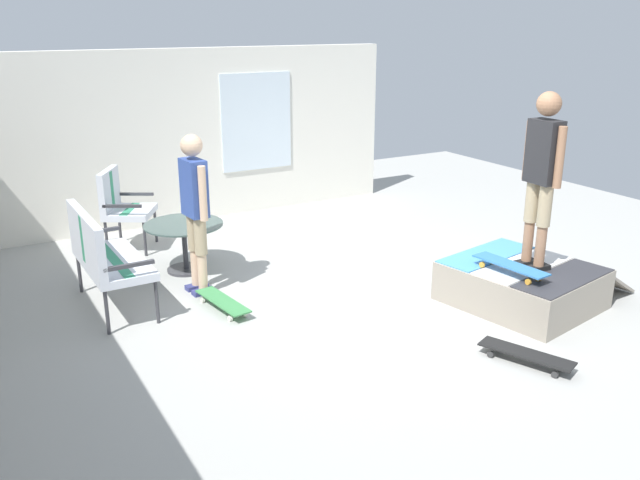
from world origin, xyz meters
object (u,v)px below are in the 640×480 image
Objects in this scene: skate_ramp at (523,284)px; skateboard_on_ramp at (510,266)px; person_watching at (195,202)px; skateboard_by_bench at (223,302)px; patio_bench at (101,251)px; skateboard_spare at (526,355)px; patio_chair_near_house at (120,202)px; person_skater at (542,168)px; patio_table at (184,238)px.

skateboard_on_ramp is (-0.12, 0.33, 0.29)m from skate_ramp.
skateboard_by_bench is at bearing -176.74° from person_watching.
patio_bench is (1.97, 3.75, 0.41)m from skate_ramp.
skateboard_spare is (-2.32, -1.81, 0.00)m from skateboard_by_bench.
person_skater is (-3.85, -3.11, 0.82)m from patio_chair_near_house.
skateboard_spare is (-0.95, 0.93, -0.12)m from skate_ramp.
skateboard_by_bench is (-0.57, -0.03, -0.90)m from person_watching.
skateboard_on_ramp is at bearing -130.07° from person_watching.
patio_table is at bearing 41.00° from skateboard_on_ramp.
skateboard_spare is at bearing -153.58° from patio_table.
skateboard_on_ramp is (-0.02, 0.32, -0.93)m from person_skater.
person_skater is (-2.03, -2.76, 0.45)m from person_watching.
skate_ramp is at bearing -140.31° from patio_chair_near_house.
person_skater is at bearing -47.21° from skateboard_spare.
person_watching is at bearing -91.75° from patio_bench.
patio_table reaches higher than skateboard_spare.
skate_ramp is at bearing -5.01° from person_skater.
skateboard_by_bench is at bearing -120.60° from patio_bench.
skateboard_spare is 1.00× the size of skateboard_on_ramp.
patio_bench is at bearing 61.10° from person_skater.
skateboard_spare is at bearing 135.64° from skate_ramp.
person_skater is (-2.70, -2.68, 1.03)m from patio_table.
skateboard_spare is (-4.70, -2.19, -0.53)m from patio_chair_near_house.
person_skater is at bearing -118.90° from patio_bench.
skate_ramp is 3.06m from skateboard_by_bench.
person_watching is at bearing 3.26° from skateboard_by_bench.
skateboard_spare is at bearing 132.79° from person_skater.
person_watching is 1.07m from skateboard_by_bench.
skate_ramp is 1.33m from skateboard_spare.
skate_ramp is 1.23m from person_skater.
patio_bench reaches higher than skateboard_spare.
patio_bench is at bearing 62.32° from skate_ramp.
skate_ramp is 1.56× the size of patio_bench.
patio_bench is at bearing 44.06° from skateboard_spare.
patio_table reaches higher than skate_ramp.
person_skater is 0.99m from skateboard_on_ramp.
patio_chair_near_house is 1.24m from patio_table.
person_skater is 1.84m from skateboard_spare.
patio_bench is 1.90m from patio_chair_near_house.
person_watching is 3.54m from skateboard_spare.
patio_chair_near_house is 2.47m from skateboard_by_bench.
patio_table is 1.10× the size of skateboard_on_ramp.
patio_bench is 0.74× the size of person_watching.
person_skater reaches higher than patio_chair_near_house.
patio_chair_near_house is 1.24× the size of skateboard_by_bench.
skateboard_by_bench is 2.86m from skateboard_on_ramp.
skate_ramp is 1.16× the size of person_watching.
skateboard_spare is 1.11m from skateboard_on_ramp.
person_watching reaches higher than skateboard_by_bench.
patio_bench is 1.54× the size of skateboard_by_bench.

